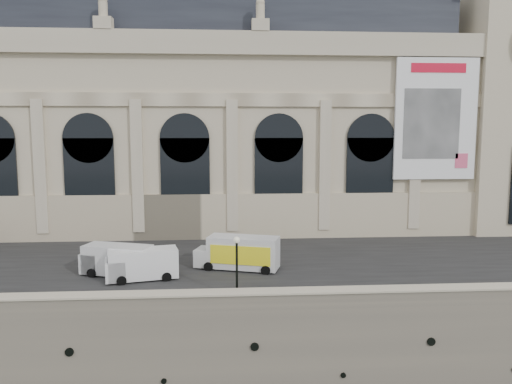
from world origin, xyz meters
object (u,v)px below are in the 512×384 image
van_c (114,260)px  lamp_right (237,268)px  van_b (139,265)px  box_truck (239,253)px

van_c → lamp_right: bearing=-32.9°
van_b → box_truck: 8.41m
van_b → lamp_right: size_ratio=1.31×
van_b → van_c: van_c is taller
lamp_right → van_b: bearing=147.2°
van_b → box_truck: bearing=17.8°
van_b → lamp_right: 9.13m
van_c → lamp_right: (9.87, -6.38, 0.93)m
box_truck → lamp_right: lamp_right is taller
van_b → van_c: (-2.24, 1.46, 0.03)m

